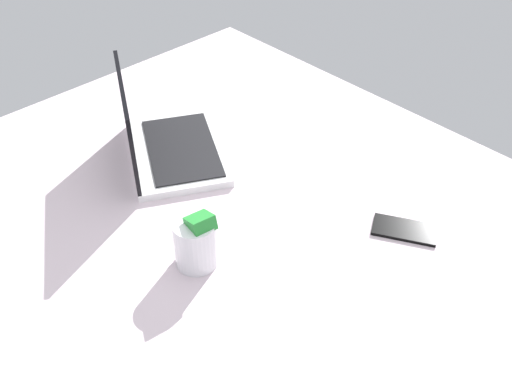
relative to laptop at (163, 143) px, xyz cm
name	(u,v)px	position (x,y,z in cm)	size (l,w,h in cm)	color
bed_mattress	(264,284)	(-42.84, 5.79, -13.41)	(180.00, 140.00, 18.00)	silver
laptop	(163,143)	(0.00, 0.00, 0.00)	(39.99, 36.00, 23.00)	silver
snack_cup	(196,241)	(-34.32, 17.07, 1.52)	(9.00, 9.00, 13.57)	silver
cell_phone	(404,230)	(-58.87, -22.03, -4.01)	(6.80, 14.00, 0.80)	black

